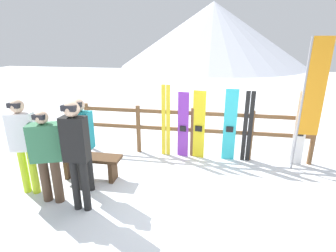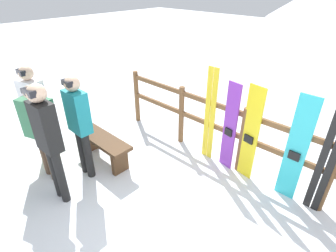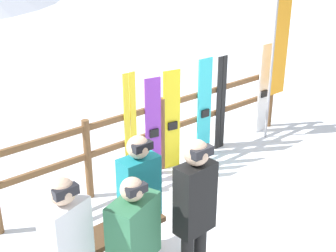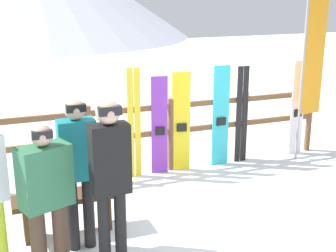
% 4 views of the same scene
% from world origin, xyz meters
% --- Properties ---
extents(ground_plane, '(40.00, 40.00, 0.00)m').
position_xyz_m(ground_plane, '(0.00, 0.00, 0.00)').
color(ground_plane, white).
extents(fence, '(5.16, 0.10, 1.13)m').
position_xyz_m(fence, '(0.00, 1.82, 0.67)').
color(fence, brown).
rests_on(fence, ground).
extents(bench, '(1.19, 0.36, 0.47)m').
position_xyz_m(bench, '(-1.82, 0.43, 0.34)').
color(bench, '#4C331E').
rests_on(bench, ground).
extents(person_teal, '(0.38, 0.22, 1.66)m').
position_xyz_m(person_teal, '(-1.73, 0.04, 0.98)').
color(person_teal, black).
rests_on(person_teal, ground).
extents(person_black, '(0.37, 0.23, 1.75)m').
position_xyz_m(person_black, '(-1.53, -0.51, 1.05)').
color(person_black, black).
rests_on(person_black, ground).
extents(person_plaid_green, '(0.53, 0.40, 1.55)m').
position_xyz_m(person_plaid_green, '(-2.11, -0.38, 0.88)').
color(person_plaid_green, '#4C3828').
rests_on(person_plaid_green, ground).
extents(ski_pair_yellow, '(0.20, 0.02, 1.64)m').
position_xyz_m(ski_pair_yellow, '(-0.60, 1.76, 0.82)').
color(ski_pair_yellow, yellow).
rests_on(ski_pair_yellow, ground).
extents(snowboard_purple, '(0.25, 0.09, 1.49)m').
position_xyz_m(snowboard_purple, '(-0.21, 1.76, 0.74)').
color(snowboard_purple, purple).
rests_on(snowboard_purple, ground).
extents(snowboard_yellow, '(0.28, 0.09, 1.53)m').
position_xyz_m(snowboard_yellow, '(0.14, 1.76, 0.76)').
color(snowboard_yellow, yellow).
rests_on(snowboard_yellow, ground).
extents(snowboard_cyan, '(0.27, 0.06, 1.59)m').
position_xyz_m(snowboard_cyan, '(0.80, 1.76, 0.79)').
color(snowboard_cyan, '#2DBFCC').
rests_on(snowboard_cyan, ground).
extents(ski_pair_black, '(0.19, 0.02, 1.56)m').
position_xyz_m(ski_pair_black, '(1.18, 1.76, 0.78)').
color(ski_pair_black, black).
rests_on(ski_pair_black, ground).
extents(snowboard_white, '(0.24, 0.06, 1.59)m').
position_xyz_m(snowboard_white, '(2.23, 1.76, 0.79)').
color(snowboard_white, white).
rests_on(snowboard_white, ground).
extents(rental_flag, '(0.40, 0.04, 2.62)m').
position_xyz_m(rental_flag, '(2.23, 1.53, 1.56)').
color(rental_flag, '#99999E').
rests_on(rental_flag, ground).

